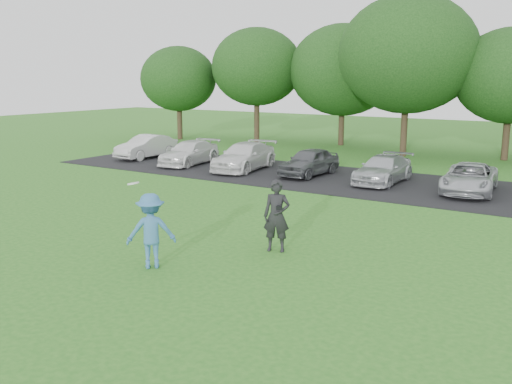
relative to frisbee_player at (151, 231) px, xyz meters
The scene contains 6 objects.
ground 1.17m from the frisbee_player, 15.74° to the right, with size 100.00×100.00×0.00m, color #297020.
parking_lot 12.84m from the frisbee_player, 86.65° to the left, with size 32.00×6.50×0.03m, color black.
frisbee_player is the anchor object (origin of this frame).
camera_bystander 3.19m from the frisbee_player, 55.95° to the left, with size 0.78×0.65×1.83m.
parked_cars 12.86m from the frisbee_player, 91.63° to the left, with size 28.06×4.51×1.24m.
tree_row 23.02m from the frisbee_player, 84.27° to the left, with size 42.39×9.85×8.64m.
Camera 1 is at (8.11, -9.09, 4.36)m, focal length 40.00 mm.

